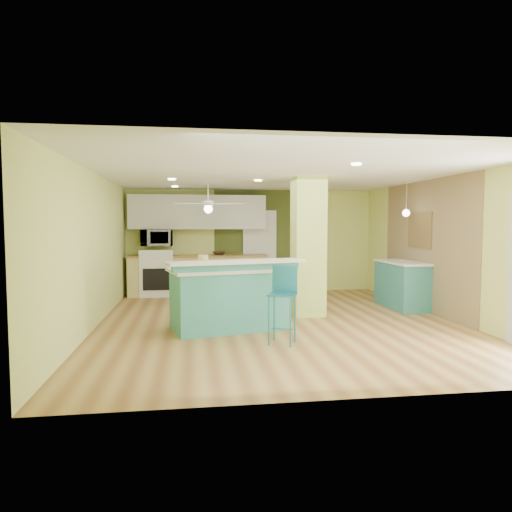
% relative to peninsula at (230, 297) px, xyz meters
% --- Properties ---
extents(floor, '(6.00, 7.00, 0.01)m').
position_rel_peninsula_xyz_m(floor, '(0.86, 0.42, -0.52)').
color(floor, brown).
rests_on(floor, ground).
extents(ceiling, '(6.00, 7.00, 0.01)m').
position_rel_peninsula_xyz_m(ceiling, '(0.86, 0.42, 1.99)').
color(ceiling, white).
rests_on(ceiling, wall_back).
extents(wall_back, '(6.00, 0.01, 2.50)m').
position_rel_peninsula_xyz_m(wall_back, '(0.86, 3.92, 0.73)').
color(wall_back, '#DAE57B').
rests_on(wall_back, floor).
extents(wall_front, '(6.00, 0.01, 2.50)m').
position_rel_peninsula_xyz_m(wall_front, '(0.86, -3.09, 0.73)').
color(wall_front, '#DAE57B').
rests_on(wall_front, floor).
extents(wall_left, '(0.01, 7.00, 2.50)m').
position_rel_peninsula_xyz_m(wall_left, '(-2.14, 0.42, 0.73)').
color(wall_left, '#DAE57B').
rests_on(wall_left, floor).
extents(wall_right, '(0.01, 7.00, 2.50)m').
position_rel_peninsula_xyz_m(wall_right, '(3.87, 0.42, 0.73)').
color(wall_right, '#DAE57B').
rests_on(wall_right, floor).
extents(wood_panel, '(0.02, 3.40, 2.50)m').
position_rel_peninsula_xyz_m(wood_panel, '(3.85, 1.02, 0.73)').
color(wood_panel, '#83694B').
rests_on(wood_panel, floor).
extents(olive_accent, '(2.20, 0.02, 2.50)m').
position_rel_peninsula_xyz_m(olive_accent, '(1.06, 3.91, 0.73)').
color(olive_accent, '#434F1F').
rests_on(olive_accent, floor).
extents(interior_door, '(0.82, 0.05, 2.00)m').
position_rel_peninsula_xyz_m(interior_door, '(1.06, 3.88, 0.48)').
color(interior_door, silver).
rests_on(interior_door, floor).
extents(column, '(0.55, 0.55, 2.50)m').
position_rel_peninsula_xyz_m(column, '(1.51, 0.92, 0.73)').
color(column, '#C8DB65').
rests_on(column, floor).
extents(kitchen_run, '(3.25, 0.63, 0.94)m').
position_rel_peninsula_xyz_m(kitchen_run, '(-0.44, 3.62, -0.05)').
color(kitchen_run, '#CBBC6A').
rests_on(kitchen_run, floor).
extents(stove, '(0.76, 0.66, 1.08)m').
position_rel_peninsula_xyz_m(stove, '(-1.39, 3.61, -0.06)').
color(stove, white).
rests_on(stove, floor).
extents(upper_cabinets, '(3.20, 0.34, 0.80)m').
position_rel_peninsula_xyz_m(upper_cabinets, '(-0.44, 3.74, 1.43)').
color(upper_cabinets, silver).
rests_on(upper_cabinets, wall_back).
extents(microwave, '(0.70, 0.48, 0.39)m').
position_rel_peninsula_xyz_m(microwave, '(-1.39, 3.62, 0.83)').
color(microwave, white).
rests_on(microwave, wall_back).
extents(ceiling_fan, '(1.41, 1.41, 0.61)m').
position_rel_peninsula_xyz_m(ceiling_fan, '(-0.24, 2.42, 1.56)').
color(ceiling_fan, silver).
rests_on(ceiling_fan, ceiling).
extents(pendant_lamp, '(0.14, 0.14, 0.69)m').
position_rel_peninsula_xyz_m(pendant_lamp, '(3.51, 1.17, 1.37)').
color(pendant_lamp, white).
rests_on(pendant_lamp, ceiling).
extents(wall_decor, '(0.03, 0.90, 0.70)m').
position_rel_peninsula_xyz_m(wall_decor, '(3.83, 1.22, 1.03)').
color(wall_decor, brown).
rests_on(wall_decor, wood_panel).
extents(peninsula, '(2.17, 1.53, 1.12)m').
position_rel_peninsula_xyz_m(peninsula, '(0.00, 0.00, 0.00)').
color(peninsula, teal).
rests_on(peninsula, floor).
extents(bar_stool, '(0.48, 0.48, 1.08)m').
position_rel_peninsula_xyz_m(bar_stool, '(0.68, -0.94, 0.21)').
color(bar_stool, '#1E718A').
rests_on(bar_stool, floor).
extents(side_counter, '(0.61, 1.44, 0.93)m').
position_rel_peninsula_xyz_m(side_counter, '(3.56, 1.39, -0.05)').
color(side_counter, teal).
rests_on(side_counter, floor).
extents(fruit_bowl, '(0.32, 0.32, 0.08)m').
position_rel_peninsula_xyz_m(fruit_bowl, '(0.05, 3.57, 0.46)').
color(fruit_bowl, '#3A2118').
rests_on(fruit_bowl, kitchen_run).
extents(canister, '(0.17, 0.17, 0.19)m').
position_rel_peninsula_xyz_m(canister, '(-0.41, 0.25, 0.55)').
color(canister, gold).
rests_on(canister, peninsula).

